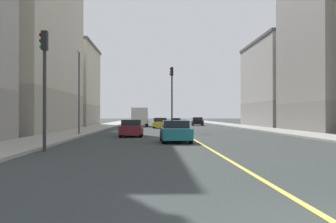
{
  "coord_description": "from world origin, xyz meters",
  "views": [
    {
      "loc": [
        -2.9,
        -6.19,
        1.72
      ],
      "look_at": [
        -0.8,
        49.67,
        2.21
      ],
      "focal_mm": 44.08,
      "sensor_mm": 36.0,
      "label": 1
    }
  ],
  "objects_px": {
    "building_right_distant": "(63,85)",
    "car_green": "(141,121)",
    "car_maroon": "(132,128)",
    "street_lamp_right_near": "(79,82)",
    "building_left_far": "(287,84)",
    "car_black": "(197,121)",
    "building_right_midblock": "(19,21)",
    "box_truck": "(140,116)",
    "car_yellow": "(160,123)",
    "traffic_light_median_far": "(172,90)",
    "car_teal": "(176,132)",
    "car_red": "(176,121)",
    "traffic_light_right_near": "(44,73)"
  },
  "relations": [
    {
      "from": "car_teal",
      "to": "car_yellow",
      "type": "bearing_deg",
      "value": 90.83
    },
    {
      "from": "building_right_distant",
      "to": "traffic_light_median_far",
      "type": "relative_size",
      "value": 2.32
    },
    {
      "from": "car_red",
      "to": "box_truck",
      "type": "distance_m",
      "value": 14.66
    },
    {
      "from": "building_left_far",
      "to": "car_red",
      "type": "xyz_separation_m",
      "value": [
        -15.48,
        15.79,
        -5.73
      ]
    },
    {
      "from": "building_right_midblock",
      "to": "traffic_light_right_near",
      "type": "distance_m",
      "value": 26.73
    },
    {
      "from": "traffic_light_median_far",
      "to": "car_teal",
      "type": "distance_m",
      "value": 17.54
    },
    {
      "from": "traffic_light_median_far",
      "to": "building_right_distant",
      "type": "bearing_deg",
      "value": 126.34
    },
    {
      "from": "car_red",
      "to": "car_maroon",
      "type": "relative_size",
      "value": 0.98
    },
    {
      "from": "building_right_midblock",
      "to": "car_maroon",
      "type": "height_order",
      "value": "building_right_midblock"
    },
    {
      "from": "traffic_light_right_near",
      "to": "car_red",
      "type": "relative_size",
      "value": 1.41
    },
    {
      "from": "traffic_light_right_near",
      "to": "car_red",
      "type": "distance_m",
      "value": 57.16
    },
    {
      "from": "building_right_midblock",
      "to": "box_truck",
      "type": "height_order",
      "value": "building_right_midblock"
    },
    {
      "from": "building_right_midblock",
      "to": "building_right_distant",
      "type": "bearing_deg",
      "value": 90.0
    },
    {
      "from": "traffic_light_right_near",
      "to": "box_truck",
      "type": "xyz_separation_m",
      "value": [
        3.21,
        43.04,
        -2.19
      ]
    },
    {
      "from": "building_left_far",
      "to": "building_right_midblock",
      "type": "distance_m",
      "value": 37.98
    },
    {
      "from": "building_left_far",
      "to": "building_right_midblock",
      "type": "xyz_separation_m",
      "value": [
        -33.8,
        -16.54,
        5.2
      ]
    },
    {
      "from": "car_teal",
      "to": "car_maroon",
      "type": "distance_m",
      "value": 7.77
    },
    {
      "from": "street_lamp_right_near",
      "to": "box_truck",
      "type": "height_order",
      "value": "street_lamp_right_near"
    },
    {
      "from": "traffic_light_median_far",
      "to": "car_green",
      "type": "relative_size",
      "value": 1.63
    },
    {
      "from": "traffic_light_median_far",
      "to": "street_lamp_right_near",
      "type": "xyz_separation_m",
      "value": [
        -8.11,
        -8.8,
        0.13
      ]
    },
    {
      "from": "building_right_midblock",
      "to": "car_teal",
      "type": "distance_m",
      "value": 25.8
    },
    {
      "from": "building_right_distant",
      "to": "car_green",
      "type": "height_order",
      "value": "building_right_distant"
    },
    {
      "from": "building_left_far",
      "to": "box_truck",
      "type": "height_order",
      "value": "building_left_far"
    },
    {
      "from": "traffic_light_median_far",
      "to": "car_teal",
      "type": "bearing_deg",
      "value": -91.89
    },
    {
      "from": "car_green",
      "to": "car_red",
      "type": "bearing_deg",
      "value": 26.49
    },
    {
      "from": "street_lamp_right_near",
      "to": "car_maroon",
      "type": "relative_size",
      "value": 1.72
    },
    {
      "from": "traffic_light_right_near",
      "to": "car_yellow",
      "type": "xyz_separation_m",
      "value": [
        6.14,
        35.29,
        -3.04
      ]
    },
    {
      "from": "car_green",
      "to": "car_yellow",
      "type": "bearing_deg",
      "value": -80.21
    },
    {
      "from": "car_maroon",
      "to": "building_left_far",
      "type": "bearing_deg",
      "value": 51.49
    },
    {
      "from": "car_black",
      "to": "box_truck",
      "type": "distance_m",
      "value": 10.83
    },
    {
      "from": "car_yellow",
      "to": "car_green",
      "type": "xyz_separation_m",
      "value": [
        -3.08,
        17.84,
        -0.05
      ]
    },
    {
      "from": "traffic_light_median_far",
      "to": "car_yellow",
      "type": "bearing_deg",
      "value": 94.79
    },
    {
      "from": "building_right_midblock",
      "to": "car_maroon",
      "type": "bearing_deg",
      "value": -40.34
    },
    {
      "from": "box_truck",
      "to": "traffic_light_right_near",
      "type": "bearing_deg",
      "value": -94.26
    },
    {
      "from": "car_black",
      "to": "car_maroon",
      "type": "bearing_deg",
      "value": -104.63
    },
    {
      "from": "building_left_far",
      "to": "building_right_midblock",
      "type": "height_order",
      "value": "building_right_midblock"
    },
    {
      "from": "car_teal",
      "to": "building_right_distant",
      "type": "bearing_deg",
      "value": 111.65
    },
    {
      "from": "building_left_far",
      "to": "car_black",
      "type": "bearing_deg",
      "value": 147.24
    },
    {
      "from": "traffic_light_right_near",
      "to": "building_right_distant",
      "type": "bearing_deg",
      "value": 101.1
    },
    {
      "from": "building_right_distant",
      "to": "car_maroon",
      "type": "xyz_separation_m",
      "value": [
        12.31,
        -31.8,
        -5.69
      ]
    },
    {
      "from": "car_maroon",
      "to": "car_green",
      "type": "bearing_deg",
      "value": 90.52
    },
    {
      "from": "street_lamp_right_near",
      "to": "car_black",
      "type": "height_order",
      "value": "street_lamp_right_near"
    },
    {
      "from": "car_teal",
      "to": "building_left_far",
      "type": "bearing_deg",
      "value": 61.73
    },
    {
      "from": "car_red",
      "to": "building_right_distant",
      "type": "bearing_deg",
      "value": -149.05
    },
    {
      "from": "street_lamp_right_near",
      "to": "car_maroon",
      "type": "distance_m",
      "value": 5.93
    },
    {
      "from": "traffic_light_right_near",
      "to": "car_black",
      "type": "bearing_deg",
      "value": 75.48
    },
    {
      "from": "car_yellow",
      "to": "box_truck",
      "type": "distance_m",
      "value": 8.33
    },
    {
      "from": "traffic_light_right_near",
      "to": "box_truck",
      "type": "distance_m",
      "value": 43.22
    },
    {
      "from": "building_right_distant",
      "to": "car_green",
      "type": "bearing_deg",
      "value": 33.16
    },
    {
      "from": "building_left_far",
      "to": "building_right_midblock",
      "type": "bearing_deg",
      "value": -153.92
    }
  ]
}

